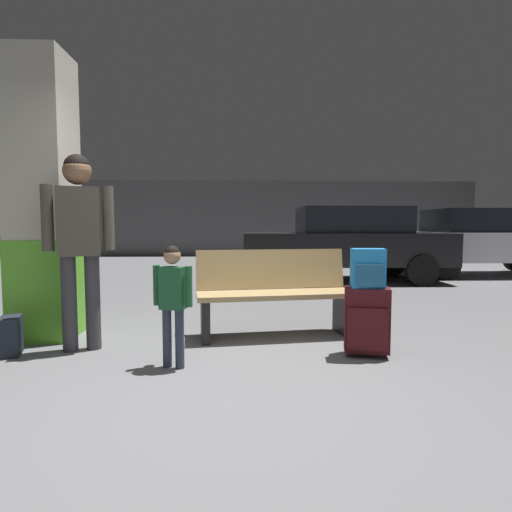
% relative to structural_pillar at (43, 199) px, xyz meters
% --- Properties ---
extents(ground_plane, '(18.00, 18.00, 0.10)m').
position_rel_structural_pillar_xyz_m(ground_plane, '(1.89, 2.39, -1.46)').
color(ground_plane, slate).
extents(garage_back_wall, '(18.00, 0.12, 2.80)m').
position_rel_structural_pillar_xyz_m(garage_back_wall, '(1.89, 11.25, -0.01)').
color(garage_back_wall, '#565658').
rests_on(garage_back_wall, ground_plane).
extents(structural_pillar, '(0.57, 0.57, 2.84)m').
position_rel_structural_pillar_xyz_m(structural_pillar, '(0.00, 0.00, 0.00)').
color(structural_pillar, '#66C633').
rests_on(structural_pillar, ground_plane).
extents(bench, '(1.65, 0.72, 0.89)m').
position_rel_structural_pillar_xyz_m(bench, '(2.33, -0.02, -0.96)').
color(bench, tan).
rests_on(bench, ground_plane).
extents(suitcase, '(0.41, 0.30, 0.60)m').
position_rel_structural_pillar_xyz_m(suitcase, '(3.08, -0.75, -1.09)').
color(suitcase, '#471419').
rests_on(suitcase, ground_plane).
extents(backpack_bright, '(0.30, 0.22, 0.34)m').
position_rel_structural_pillar_xyz_m(backpack_bright, '(3.08, -0.75, -0.64)').
color(backpack_bright, '#268CD8').
rests_on(backpack_bright, suitcase).
extents(child, '(0.32, 0.23, 0.99)m').
position_rel_structural_pillar_xyz_m(child, '(1.44, -0.98, -0.80)').
color(child, '#33384C').
rests_on(child, ground_plane).
extents(adult, '(0.58, 0.31, 1.78)m').
position_rel_structural_pillar_xyz_m(adult, '(0.52, -0.47, -0.31)').
color(adult, '#38383D').
rests_on(adult, ground_plane).
extents(backpack_dark_floor, '(0.26, 0.32, 0.34)m').
position_rel_structural_pillar_xyz_m(backpack_dark_floor, '(-0.06, -0.59, -1.24)').
color(backpack_dark_floor, '#1E232D').
rests_on(backpack_dark_floor, ground_plane).
extents(parked_car_near, '(4.12, 1.85, 1.51)m').
position_rel_structural_pillar_xyz_m(parked_car_near, '(4.14, 4.17, -0.60)').
color(parked_car_near, black).
rests_on(parked_car_near, ground_plane).
extents(parked_car_side, '(4.11, 1.83, 1.51)m').
position_rel_structural_pillar_xyz_m(parked_car_side, '(7.55, 5.00, -0.60)').
color(parked_car_side, silver).
rests_on(parked_car_side, ground_plane).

